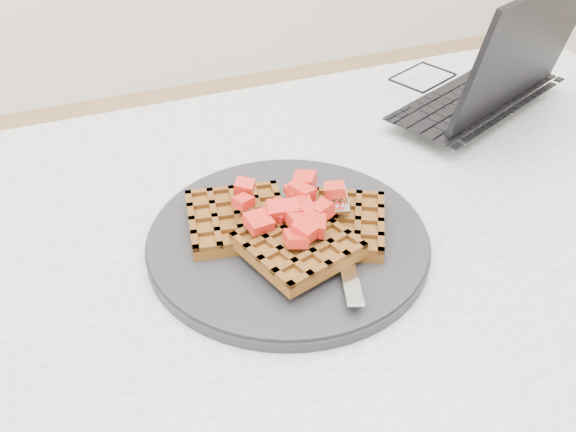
{
  "coord_description": "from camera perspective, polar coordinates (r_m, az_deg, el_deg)",
  "views": [
    {
      "loc": [
        -0.24,
        -0.47,
        1.2
      ],
      "look_at": [
        -0.05,
        0.02,
        0.79
      ],
      "focal_mm": 40.0,
      "sensor_mm": 36.0,
      "label": 1
    }
  ],
  "objects": [
    {
      "name": "table",
      "position": [
        0.77,
        3.82,
        -9.37
      ],
      "size": [
        1.2,
        0.8,
        0.75
      ],
      "color": "silver",
      "rests_on": "ground"
    },
    {
      "name": "plate",
      "position": [
        0.69,
        -0.0,
        -2.12
      ],
      "size": [
        0.3,
        0.3,
        0.02
      ],
      "primitive_type": "cylinder",
      "color": "black",
      "rests_on": "table"
    },
    {
      "name": "waffles",
      "position": [
        0.67,
        0.13,
        -1.04
      ],
      "size": [
        0.23,
        0.2,
        0.03
      ],
      "color": "brown",
      "rests_on": "plate"
    },
    {
      "name": "strawberry_pile",
      "position": [
        0.66,
        -0.0,
        0.97
      ],
      "size": [
        0.15,
        0.15,
        0.02
      ],
      "primitive_type": null,
      "color": "#A60400",
      "rests_on": "waffles"
    },
    {
      "name": "fork",
      "position": [
        0.66,
        4.89,
        -2.23
      ],
      "size": [
        0.08,
        0.18,
        0.02
      ],
      "primitive_type": null,
      "rotation": [
        0.0,
        0.0,
        -0.32
      ],
      "color": "silver",
      "rests_on": "plate"
    },
    {
      "name": "laptop",
      "position": [
        0.98,
        15.63,
        11.2
      ],
      "size": [
        0.35,
        0.31,
        0.2
      ],
      "rotation": [
        0.0,
        0.0,
        3.55
      ],
      "color": "black",
      "rests_on": "table"
    }
  ]
}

